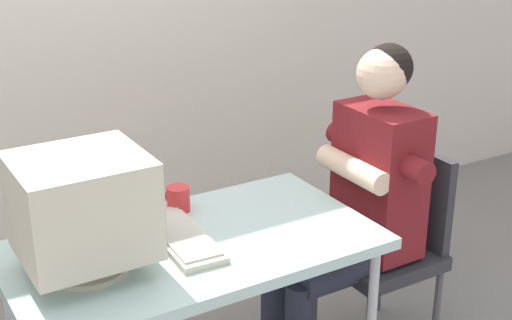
{
  "coord_description": "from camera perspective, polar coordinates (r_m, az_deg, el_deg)",
  "views": [
    {
      "loc": [
        -0.96,
        -2.01,
        1.91
      ],
      "look_at": [
        0.25,
        0.0,
        1.0
      ],
      "focal_mm": 51.0,
      "sensor_mm": 36.0,
      "label": 1
    }
  ],
  "objects": [
    {
      "name": "office_chair",
      "position": [
        3.14,
        10.51,
        -6.08
      ],
      "size": [
        0.43,
        0.43,
        0.87
      ],
      "color": "#4C4C51",
      "rests_on": "ground_plane"
    },
    {
      "name": "keyboard",
      "position": [
        2.52,
        -5.96,
        -5.97
      ],
      "size": [
        0.19,
        0.47,
        0.03
      ],
      "color": "beige",
      "rests_on": "desk"
    },
    {
      "name": "desk",
      "position": [
        2.53,
        -4.97,
        -7.52
      ],
      "size": [
        1.27,
        0.7,
        0.75
      ],
      "color": "#B7B7BC",
      "rests_on": "ground_plane"
    },
    {
      "name": "desk_mug",
      "position": [
        2.72,
        -6.14,
        -3.03
      ],
      "size": [
        0.09,
        0.1,
        0.1
      ],
      "color": "red",
      "rests_on": "desk"
    },
    {
      "name": "potted_plant",
      "position": [
        3.77,
        10.42,
        -4.67
      ],
      "size": [
        0.59,
        0.59,
        0.67
      ],
      "color": "silver",
      "rests_on": "ground_plane"
    },
    {
      "name": "person_seated",
      "position": [
        2.93,
        7.94,
        -3.14
      ],
      "size": [
        0.73,
        0.56,
        1.33
      ],
      "color": "maroon",
      "rests_on": "ground_plane"
    },
    {
      "name": "crt_monitor",
      "position": [
        2.29,
        -13.37,
        -3.64
      ],
      "size": [
        0.4,
        0.36,
        0.39
      ],
      "color": "beige",
      "rests_on": "desk"
    }
  ]
}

